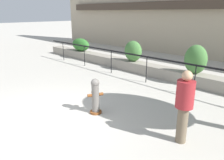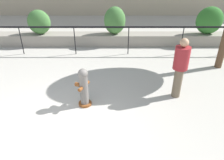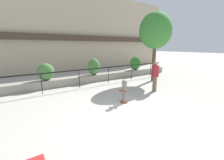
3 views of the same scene
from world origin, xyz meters
name	(u,v)px [view 3 (image 3 of 3)]	position (x,y,z in m)	size (l,w,h in m)	color
ground_plane	(132,118)	(0.00, 0.00, 0.00)	(120.00, 120.00, 0.00)	#B2ADA3
building_facade	(49,31)	(0.00, 11.98, 3.99)	(30.00, 1.36, 8.00)	tan
planter_wall_low	(73,81)	(0.00, 6.00, 0.25)	(18.00, 0.70, 0.50)	gray
fence_railing_segment	(79,72)	(0.00, 4.90, 1.02)	(15.00, 0.05, 1.15)	black
hedge_bush_1	(46,72)	(-1.68, 6.00, 1.02)	(0.99, 0.67, 1.04)	#427538
hedge_bush_2	(94,67)	(1.60, 6.00, 1.09)	(0.93, 0.70, 1.18)	#427538
hedge_bush_3	(136,63)	(5.70, 6.00, 1.09)	(1.18, 0.59, 1.18)	#2D6B28
fire_hydrant	(124,91)	(0.75, 1.39, 0.55)	(0.48, 0.47, 1.08)	brown
street_tree	(156,31)	(5.34, 3.69, 3.59)	(2.40, 2.16, 4.88)	brown
pedestrian	(155,74)	(3.32, 1.81, 0.99)	(0.56, 0.56, 1.73)	brown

